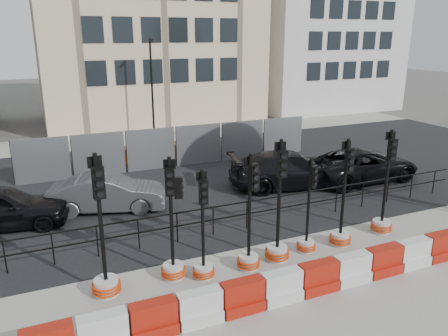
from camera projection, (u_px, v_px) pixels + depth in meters
name	position (u px, v px, depth m)	size (l,w,h in m)	color
ground	(264.00, 244.00, 13.47)	(120.00, 120.00, 0.00)	#51514C
sidewalk_near	(322.00, 295.00, 10.84)	(40.00, 6.00, 0.02)	gray
road	(189.00, 178.00, 19.60)	(40.00, 14.00, 0.03)	black
sidewalk_far	(143.00, 137.00, 27.50)	(40.00, 4.00, 0.02)	gray
building_white	(319.00, 12.00, 36.88)	(12.00, 9.06, 16.00)	silver
kerb_railing	(247.00, 210.00, 14.32)	(18.00, 0.04, 1.00)	black
heras_fencing	(162.00, 150.00, 21.59)	(14.33, 1.72, 2.00)	gray
lamp_post_far	(152.00, 87.00, 25.86)	(0.12, 0.56, 6.00)	black
barrier_row	(318.00, 278.00, 10.91)	(13.60, 0.50, 0.80)	#AB170D
traffic_signal_a	(105.00, 268.00, 10.63)	(0.72, 0.72, 3.66)	silver
traffic_signal_b	(173.00, 251.00, 11.37)	(0.66, 0.66, 3.35)	silver
traffic_signal_c	(203.00, 257.00, 11.44)	(0.59, 0.59, 3.02)	silver
traffic_signal_d	(249.00, 243.00, 11.86)	(0.65, 0.65, 3.30)	silver
traffic_signal_e	(278.00, 237.00, 12.31)	(0.70, 0.70, 3.56)	silver
traffic_signal_f	(308.00, 230.00, 12.84)	(0.57, 0.57, 2.91)	silver
traffic_signal_g	(341.00, 224.00, 13.23)	(0.66, 0.66, 3.36)	silver
traffic_signal_h	(383.00, 212.00, 14.07)	(0.68, 0.68, 3.43)	silver
car_a	(0.00, 208.00, 14.39)	(4.51, 2.34, 1.47)	black
car_b	(108.00, 193.00, 15.88)	(4.35, 2.53, 1.36)	#414246
car_c	(291.00, 170.00, 18.34)	(5.58, 3.24, 1.52)	black
car_d	(362.00, 165.00, 19.18)	(5.18, 2.41, 1.44)	black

